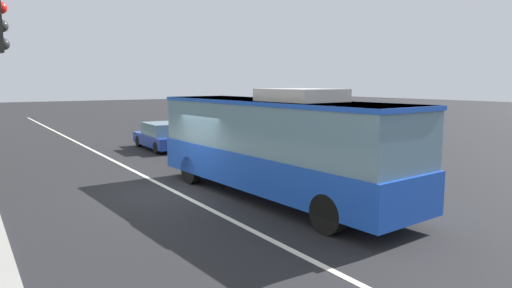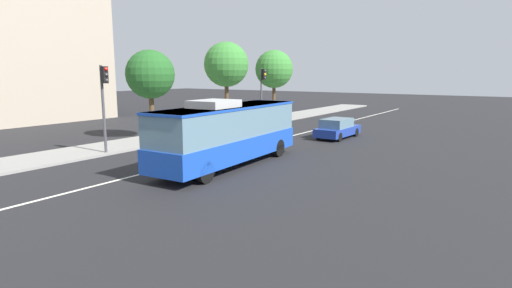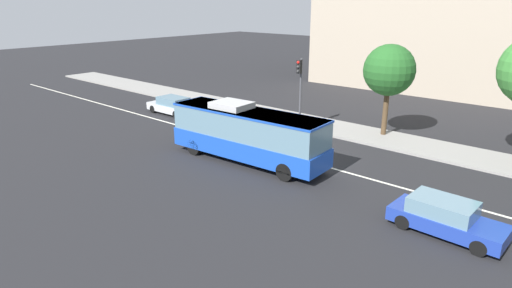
{
  "view_description": "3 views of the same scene",
  "coord_description": "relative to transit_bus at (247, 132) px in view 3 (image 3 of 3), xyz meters",
  "views": [
    {
      "loc": [
        -13.6,
        5.79,
        3.64
      ],
      "look_at": [
        -0.31,
        -3.05,
        1.43
      ],
      "focal_mm": 31.22,
      "sensor_mm": 36.0,
      "label": 1
    },
    {
      "loc": [
        -18.69,
        -15.07,
        4.7
      ],
      "look_at": [
        -2.11,
        -3.78,
        1.23
      ],
      "focal_mm": 28.49,
      "sensor_mm": 36.0,
      "label": 2
    },
    {
      "loc": [
        13.92,
        -20.44,
        9.19
      ],
      "look_at": [
        -1.7,
        -2.43,
        1.29
      ],
      "focal_mm": 30.58,
      "sensor_mm": 36.0,
      "label": 3
    }
  ],
  "objects": [
    {
      "name": "ground_plane",
      "position": [
        2.48,
        2.3,
        -1.81
      ],
      "size": [
        160.0,
        160.0,
        0.0
      ],
      "primitive_type": "plane",
      "color": "black"
    },
    {
      "name": "sidewalk_kerb",
      "position": [
        2.48,
        9.35,
        -1.74
      ],
      "size": [
        80.0,
        3.86,
        0.14
      ],
      "primitive_type": "cube",
      "color": "gray",
      "rests_on": "ground_plane"
    },
    {
      "name": "lane_centre_line",
      "position": [
        2.48,
        2.3,
        -1.8
      ],
      "size": [
        76.0,
        0.16,
        0.01
      ],
      "primitive_type": "cube",
      "color": "silver",
      "rests_on": "ground_plane"
    },
    {
      "name": "transit_bus",
      "position": [
        0.0,
        0.0,
        0.0
      ],
      "size": [
        10.13,
        3.08,
        3.46
      ],
      "rotation": [
        0.0,
        0.0,
        0.06
      ],
      "color": "#1947B7",
      "rests_on": "ground_plane"
    },
    {
      "name": "sedan_silver",
      "position": [
        -12.45,
        4.32,
        -1.09
      ],
      "size": [
        4.53,
        1.88,
        1.46
      ],
      "rotation": [
        0.0,
        0.0,
        3.16
      ],
      "color": "#B7BABF",
      "rests_on": "ground_plane"
    },
    {
      "name": "sedan_blue",
      "position": [
        11.8,
        -0.98,
        -1.09
      ],
      "size": [
        4.55,
        1.92,
        1.46
      ],
      "rotation": [
        0.0,
        0.0,
        -0.03
      ],
      "color": "#1E3899",
      "rests_on": "ground_plane"
    },
    {
      "name": "traffic_light_mid_block",
      "position": [
        -1.75,
        7.64,
        1.75
      ],
      "size": [
        0.34,
        0.62,
        5.2
      ],
      "rotation": [
        0.0,
        0.0,
        -1.51
      ],
      "color": "#47474C",
      "rests_on": "ground_plane"
    },
    {
      "name": "street_tree_kerbside_left",
      "position": [
        3.87,
        10.09,
        2.83
      ],
      "size": [
        3.49,
        3.49,
        6.42
      ],
      "color": "#4C3823",
      "rests_on": "ground_plane"
    },
    {
      "name": "office_block_background",
      "position": [
        -0.32,
        32.97,
        6.69
      ],
      "size": [
        24.68,
        16.74,
        17.0
      ],
      "rotation": [
        0.0,
        0.0,
        0.01
      ],
      "color": "tan",
      "rests_on": "ground_plane"
    }
  ]
}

